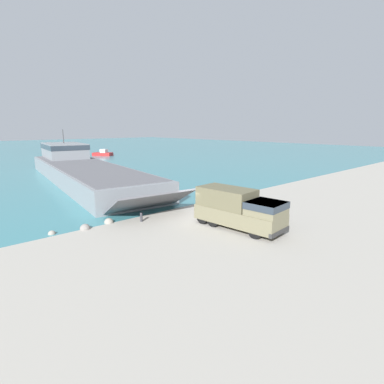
% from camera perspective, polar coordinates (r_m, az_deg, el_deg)
% --- Properties ---
extents(ground_plane, '(240.00, 240.00, 0.00)m').
position_cam_1_polar(ground_plane, '(25.96, 1.17, -4.92)').
color(ground_plane, '#9E998E').
extents(landing_craft, '(13.20, 42.01, 7.29)m').
position_cam_1_polar(landing_craft, '(48.25, -20.51, 4.43)').
color(landing_craft, gray).
rests_on(landing_craft, ground_plane).
extents(military_truck, '(3.18, 7.27, 3.00)m').
position_cam_1_polar(military_truck, '(23.26, 8.86, -3.13)').
color(military_truck, '#6B664C').
rests_on(military_truck, ground_plane).
extents(soldier_on_ramp, '(0.46, 0.49, 1.80)m').
position_cam_1_polar(soldier_on_ramp, '(26.45, 9.11, -2.39)').
color(soldier_on_ramp, '#475638').
rests_on(soldier_on_ramp, ground_plane).
extents(moored_boat_a, '(5.30, 5.60, 1.78)m').
position_cam_1_polar(moored_boat_a, '(86.53, -16.61, 7.04)').
color(moored_boat_a, '#B22323').
rests_on(moored_boat_a, ground_plane).
extents(moored_boat_b, '(5.83, 8.82, 1.40)m').
position_cam_1_polar(moored_boat_b, '(83.01, -20.59, 6.49)').
color(moored_boat_b, '#2D7060').
rests_on(moored_boat_b, ground_plane).
extents(mooring_bollard, '(0.24, 0.24, 0.77)m').
position_cam_1_polar(mooring_bollard, '(25.19, -9.64, -4.65)').
color(mooring_bollard, '#333338').
rests_on(mooring_bollard, ground_plane).
extents(cargo_crate, '(0.89, 1.07, 0.88)m').
position_cam_1_polar(cargo_crate, '(25.95, 15.88, -4.40)').
color(cargo_crate, '#566042').
rests_on(cargo_crate, ground_plane).
extents(shoreline_rock_a, '(0.54, 0.54, 0.54)m').
position_cam_1_polar(shoreline_rock_a, '(24.39, -25.13, -7.27)').
color(shoreline_rock_a, gray).
rests_on(shoreline_rock_a, ground_plane).
extents(shoreline_rock_b, '(0.80, 0.80, 0.80)m').
position_cam_1_polar(shoreline_rock_b, '(24.60, -19.68, -6.64)').
color(shoreline_rock_b, gray).
rests_on(shoreline_rock_b, ground_plane).
extents(shoreline_rock_c, '(0.77, 0.77, 0.77)m').
position_cam_1_polar(shoreline_rock_c, '(25.57, -15.55, -5.65)').
color(shoreline_rock_c, gray).
rests_on(shoreline_rock_c, ground_plane).
extents(shoreline_rock_d, '(1.15, 1.15, 1.15)m').
position_cam_1_polar(shoreline_rock_d, '(33.37, 3.97, -1.06)').
color(shoreline_rock_d, gray).
rests_on(shoreline_rock_d, ground_plane).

